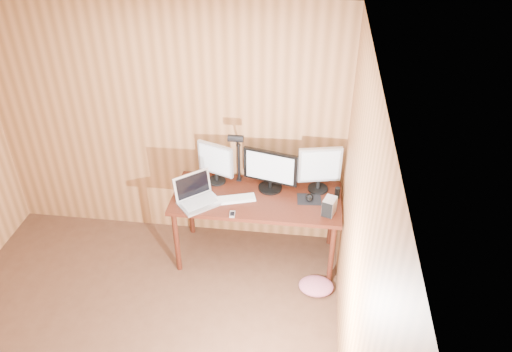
% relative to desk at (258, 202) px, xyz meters
% --- Properties ---
extents(room_shell, '(4.00, 4.00, 4.00)m').
position_rel_desk_xyz_m(room_shell, '(-0.93, -1.70, 0.62)').
color(room_shell, '#51311F').
rests_on(room_shell, ground).
extents(desk, '(1.60, 0.70, 0.75)m').
position_rel_desk_xyz_m(desk, '(0.00, 0.00, 0.00)').
color(desk, '#3F170D').
rests_on(desk, floor).
extents(monitor_center, '(0.53, 0.23, 0.42)m').
position_rel_desk_xyz_m(monitor_center, '(0.11, 0.08, 0.34)').
color(monitor_center, black).
rests_on(monitor_center, desk).
extents(monitor_left, '(0.36, 0.18, 0.43)m').
position_rel_desk_xyz_m(monitor_left, '(-0.43, 0.13, 0.35)').
color(monitor_left, black).
rests_on(monitor_left, desk).
extents(monitor_right, '(0.41, 0.19, 0.46)m').
position_rel_desk_xyz_m(monitor_right, '(0.57, 0.12, 0.37)').
color(monitor_right, black).
rests_on(monitor_right, desk).
extents(laptop, '(0.46, 0.46, 0.27)m').
position_rel_desk_xyz_m(laptop, '(-0.55, -0.21, 0.19)').
color(laptop, silver).
rests_on(laptop, desk).
extents(keyboard, '(0.43, 0.24, 0.02)m').
position_rel_desk_xyz_m(keyboard, '(-0.21, -0.15, 0.13)').
color(keyboard, white).
rests_on(keyboard, desk).
extents(mousepad, '(0.24, 0.20, 0.00)m').
position_rel_desk_xyz_m(mousepad, '(0.50, -0.05, 0.12)').
color(mousepad, black).
rests_on(mousepad, desk).
extents(mouse, '(0.09, 0.12, 0.04)m').
position_rel_desk_xyz_m(mouse, '(0.50, -0.05, 0.15)').
color(mouse, black).
rests_on(mouse, mousepad).
extents(hard_drive, '(0.14, 0.17, 0.16)m').
position_rel_desk_xyz_m(hard_drive, '(0.68, -0.25, 0.20)').
color(hard_drive, silver).
rests_on(hard_drive, desk).
extents(phone, '(0.05, 0.10, 0.01)m').
position_rel_desk_xyz_m(phone, '(-0.18, -0.37, 0.13)').
color(phone, silver).
rests_on(phone, desk).
extents(speaker, '(0.05, 0.05, 0.12)m').
position_rel_desk_xyz_m(speaker, '(0.76, -0.00, 0.18)').
color(speaker, black).
rests_on(speaker, desk).
extents(desk_lamp, '(0.14, 0.21, 0.63)m').
position_rel_desk_xyz_m(desk_lamp, '(-0.21, 0.11, 0.51)').
color(desk_lamp, black).
rests_on(desk_lamp, desk).
extents(fabric_pile, '(0.33, 0.27, 0.11)m').
position_rel_desk_xyz_m(fabric_pile, '(0.62, -0.48, -0.58)').
color(fabric_pile, '#BD5B70').
rests_on(fabric_pile, floor).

